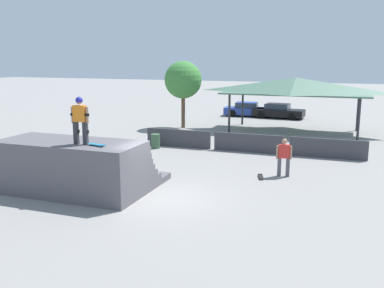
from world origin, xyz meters
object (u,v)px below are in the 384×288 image
(skateboard_on_ground, at_px, (261,177))
(parked_car_black, at_px, (278,111))
(skateboard_on_deck, at_px, (97,145))
(bystander_walking, at_px, (284,156))
(trash_bin, at_px, (156,141))
(tree_beside_pavilion, at_px, (183,80))
(parked_car_blue, at_px, (248,110))
(skater_on_deck, at_px, (80,117))

(skateboard_on_ground, relative_size, parked_car_black, 0.18)
(skateboard_on_deck, relative_size, bystander_walking, 0.46)
(bystander_walking, relative_size, trash_bin, 2.04)
(skateboard_on_deck, bearing_deg, parked_car_black, 95.88)
(bystander_walking, xyz_separation_m, parked_car_black, (-3.18, 19.00, -0.36))
(bystander_walking, xyz_separation_m, skateboard_on_ground, (-0.90, -0.59, -0.90))
(skateboard_on_deck, xyz_separation_m, parked_car_black, (2.83, 24.72, -1.54))
(tree_beside_pavilion, bearing_deg, parked_car_blue, 68.63)
(parked_car_blue, height_order, parked_car_black, same)
(parked_car_blue, bearing_deg, trash_bin, -102.73)
(skateboard_on_deck, height_order, trash_bin, skateboard_on_deck)
(skateboard_on_deck, bearing_deg, bystander_walking, 55.97)
(bystander_walking, relative_size, parked_car_black, 0.38)
(skater_on_deck, bearing_deg, skateboard_on_deck, -13.17)
(skater_on_deck, xyz_separation_m, parked_car_black, (3.56, 24.64, -2.51))
(skateboard_on_deck, xyz_separation_m, parked_car_blue, (-0.00, 24.97, -1.54))
(bystander_walking, bearing_deg, trash_bin, -35.13)
(skateboard_on_ground, relative_size, trash_bin, 0.95)
(skateboard_on_ground, bearing_deg, trash_bin, 42.46)
(parked_car_blue, xyz_separation_m, parked_car_black, (2.83, -0.26, 0.00))
(skater_on_deck, relative_size, parked_car_blue, 0.41)
(skateboard_on_ground, height_order, parked_car_blue, parked_car_blue)
(skateboard_on_deck, xyz_separation_m, tree_beside_pavilion, (-3.16, 16.89, 1.47))
(parked_car_blue, bearing_deg, skater_on_deck, -97.22)
(bystander_walking, height_order, parked_car_black, bystander_walking)
(skateboard_on_deck, distance_m, tree_beside_pavilion, 17.25)
(skater_on_deck, relative_size, trash_bin, 2.09)
(skater_on_deck, distance_m, skateboard_on_ground, 8.30)
(trash_bin, bearing_deg, bystander_walking, -24.11)
(skater_on_deck, bearing_deg, tree_beside_pavilion, 90.94)
(tree_beside_pavilion, bearing_deg, skateboard_on_ground, -54.89)
(parked_car_blue, bearing_deg, bystander_walking, -78.20)
(skateboard_on_ground, bearing_deg, bystander_walking, -73.71)
(trash_bin, distance_m, parked_car_blue, 15.80)
(skateboard_on_ground, distance_m, trash_bin, 8.23)
(parked_car_black, bearing_deg, tree_beside_pavilion, -123.13)
(tree_beside_pavilion, distance_m, parked_car_blue, 9.18)
(skateboard_on_ground, bearing_deg, tree_beside_pavilion, 18.04)
(skater_on_deck, bearing_deg, skateboard_on_ground, 33.55)
(bystander_walking, distance_m, skateboard_on_ground, 1.41)
(skateboard_on_ground, bearing_deg, skateboard_on_deck, 118.00)
(skateboard_on_deck, bearing_deg, skateboard_on_ground, 57.49)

